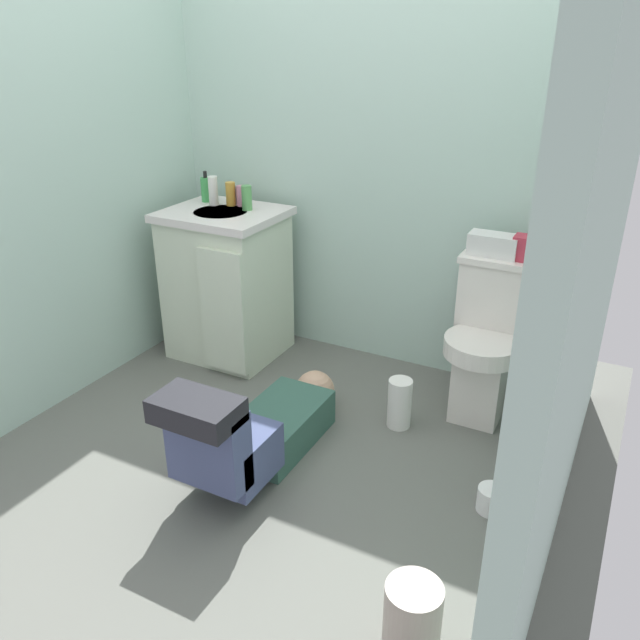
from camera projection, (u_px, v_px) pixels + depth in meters
The scene contains 18 objects.
ground_plane at pixel (274, 447), 2.87m from camera, with size 2.74×3.01×0.04m, color #5F625A.
wall_back at pixel (376, 135), 3.20m from camera, with size 2.40×0.08×2.40m, color #ADCBBD.
wall_left at pixel (43, 149), 2.85m from camera, with size 0.08×2.01×2.40m, color #ADCBBD.
wall_right at pixel (602, 212), 1.87m from camera, with size 0.08×2.01×2.40m, color #ADCBBD.
toilet at pixel (488, 341), 2.97m from camera, with size 0.36×0.46×0.75m.
vanity_cabinet at pixel (227, 283), 3.51m from camera, with size 0.60×0.53×0.82m.
faucet at pixel (237, 195), 3.44m from camera, with size 0.02×0.02×0.10m, color silver.
person_plumber at pixel (256, 429), 2.65m from camera, with size 0.39×1.06×0.52m.
tissue_box at pixel (494, 245), 2.88m from camera, with size 0.22×0.11×0.10m, color silver.
toiletry_bag at pixel (528, 249), 2.82m from camera, with size 0.12×0.09×0.11m, color #B22D3F.
soap_dispenser at pixel (206, 189), 3.50m from camera, with size 0.06×0.06×0.17m.
bottle_white at pixel (213, 191), 3.42m from camera, with size 0.05×0.05×0.15m, color white.
bottle_amber at pixel (231, 194), 3.42m from camera, with size 0.05×0.05×0.12m, color gold.
bottle_pink at pixel (241, 196), 3.41m from camera, with size 0.05×0.05×0.11m, color pink.
bottle_green at pixel (247, 198), 3.33m from camera, with size 0.05×0.05×0.13m, color #519A51.
trash_can at pixel (412, 620), 1.86m from camera, with size 0.17×0.17×0.25m, color gray.
paper_towel_roll at pixel (400, 403), 2.94m from camera, with size 0.11×0.11×0.24m, color white.
toilet_paper_roll at pixel (491, 499), 2.45m from camera, with size 0.11×0.11×0.10m, color white.
Camera 1 is at (1.28, -2.01, 1.69)m, focal length 36.02 mm.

